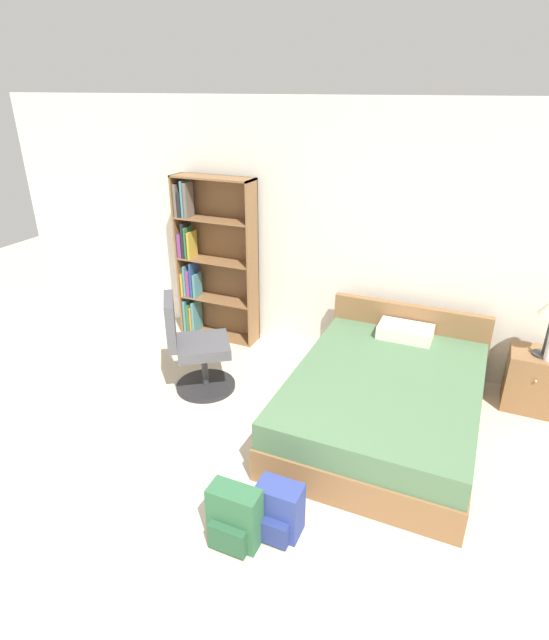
{
  "coord_description": "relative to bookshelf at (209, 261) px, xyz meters",
  "views": [
    {
      "loc": [
        1.09,
        -1.54,
        2.68
      ],
      "look_at": [
        -0.47,
        1.98,
        0.86
      ],
      "focal_mm": 28.0,
      "sensor_mm": 36.0,
      "label": 1
    }
  ],
  "objects": [
    {
      "name": "nightstand",
      "position": [
        3.4,
        -0.11,
        -0.63
      ],
      "size": [
        0.45,
        0.43,
        0.55
      ],
      "color": "brown",
      "rests_on": "ground_plane"
    },
    {
      "name": "backpack_green",
      "position": [
        1.65,
        -2.55,
        -0.7
      ],
      "size": [
        0.33,
        0.22,
        0.42
      ],
      "color": "#2D603D",
      "rests_on": "ground_plane"
    },
    {
      "name": "backpack_blue",
      "position": [
        1.88,
        -2.36,
        -0.72
      ],
      "size": [
        0.29,
        0.25,
        0.37
      ],
      "color": "navy",
      "rests_on": "ground_plane"
    },
    {
      "name": "wall_back",
      "position": [
        1.73,
        0.21,
        0.4
      ],
      "size": [
        9.0,
        0.06,
        2.6
      ],
      "color": "silver",
      "rests_on": "ground_plane"
    },
    {
      "name": "bed",
      "position": [
        2.25,
        -0.92,
        -0.64
      ],
      "size": [
        1.51,
        2.06,
        0.76
      ],
      "color": "brown",
      "rests_on": "ground_plane"
    },
    {
      "name": "bookshelf",
      "position": [
        0.0,
        0.0,
        0.0
      ],
      "size": [
        0.91,
        0.26,
        1.83
      ],
      "color": "brown",
      "rests_on": "ground_plane"
    },
    {
      "name": "office_chair",
      "position": [
        0.47,
        -1.1,
        -0.47
      ],
      "size": [
        0.72,
        0.7,
        0.97
      ],
      "color": "#232326",
      "rests_on": "ground_plane"
    },
    {
      "name": "ground_plane",
      "position": [
        1.73,
        -3.02,
        -0.9
      ],
      "size": [
        14.0,
        14.0,
        0.0
      ],
      "primitive_type": "plane",
      "color": "beige"
    }
  ]
}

